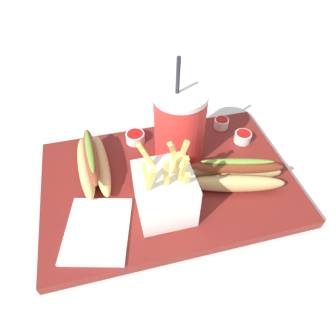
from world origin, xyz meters
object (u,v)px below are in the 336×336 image
object	(u,v)px
ketchup_cup_2	(135,137)
napkin_stack	(97,230)
soda_cup	(180,126)
ketchup_cup_3	(221,123)
fries_basket	(165,193)
hot_dog_2	(234,175)
hot_dog_1	(93,163)
ketchup_cup_1	(243,137)

from	to	relation	value
ketchup_cup_2	napkin_stack	xyz separation A→B (m)	(0.10, 0.20, -0.01)
soda_cup	ketchup_cup_3	xyz separation A→B (m)	(-0.11, -0.06, -0.06)
soda_cup	ketchup_cup_3	bearing A→B (deg)	-153.30
fries_basket	hot_dog_2	distance (m)	0.14
fries_basket	hot_dog_1	bearing A→B (deg)	-47.27
ketchup_cup_1	napkin_stack	distance (m)	0.35
fries_basket	ketchup_cup_2	size ratio (longest dim) A/B	3.76
ketchup_cup_2	napkin_stack	distance (m)	0.23
fries_basket	hot_dog_1	size ratio (longest dim) A/B	0.89
ketchup_cup_3	hot_dog_2	bearing A→B (deg)	76.24
fries_basket	soda_cup	bearing A→B (deg)	-115.08
soda_cup	ketchup_cup_1	bearing A→B (deg)	-179.06
hot_dog_1	ketchup_cup_3	xyz separation A→B (m)	(-0.29, -0.07, -0.01)
ketchup_cup_3	napkin_stack	xyz separation A→B (m)	(0.29, 0.20, -0.01)
napkin_stack	hot_dog_1	bearing A→B (deg)	-92.90
soda_cup	hot_dog_2	world-z (taller)	soda_cup
fries_basket	ketchup_cup_1	size ratio (longest dim) A/B	4.26
hot_dog_2	ketchup_cup_3	world-z (taller)	hot_dog_2
hot_dog_1	hot_dog_2	distance (m)	0.27
hot_dog_1	ketchup_cup_2	distance (m)	0.11
hot_dog_2	ketchup_cup_2	world-z (taller)	hot_dog_2
soda_cup	ketchup_cup_1	distance (m)	0.15
fries_basket	hot_dog_1	world-z (taller)	fries_basket
soda_cup	hot_dog_1	distance (m)	0.18
ketchup_cup_2	napkin_stack	bearing A→B (deg)	63.92
soda_cup	ketchup_cup_2	size ratio (longest dim) A/B	5.33
ketchup_cup_1	napkin_stack	bearing A→B (deg)	24.59
hot_dog_1	napkin_stack	distance (m)	0.14
ketchup_cup_2	napkin_stack	size ratio (longest dim) A/B	0.32
ketchup_cup_3	ketchup_cup_2	bearing A→B (deg)	-0.07
ketchup_cup_1	ketchup_cup_3	xyz separation A→B (m)	(0.03, -0.06, -0.00)
ketchup_cup_1	napkin_stack	size ratio (longest dim) A/B	0.28
hot_dog_2	ketchup_cup_2	xyz separation A→B (m)	(0.16, -0.16, -0.01)
napkin_stack	fries_basket	bearing A→B (deg)	-172.77
soda_cup	ketchup_cup_3	distance (m)	0.14
hot_dog_2	ketchup_cup_2	distance (m)	0.23
napkin_stack	soda_cup	bearing A→B (deg)	-141.11
hot_dog_2	napkin_stack	world-z (taller)	hot_dog_2
hot_dog_2	napkin_stack	xyz separation A→B (m)	(0.25, 0.04, -0.02)
fries_basket	ketchup_cup_1	bearing A→B (deg)	-146.92
hot_dog_1	hot_dog_2	xyz separation A→B (m)	(-0.25, 0.10, 0.00)
fries_basket	napkin_stack	world-z (taller)	fries_basket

